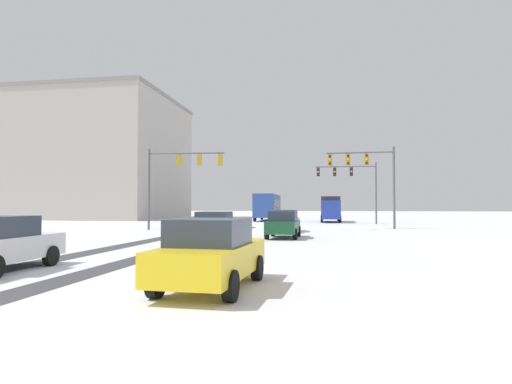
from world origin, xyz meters
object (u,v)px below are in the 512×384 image
Objects in this scene: traffic_signal_far_right at (351,179)px; car_silver_lead at (286,221)px; traffic_signal_near_right at (367,169)px; traffic_signal_near_left at (179,170)px; car_dark_green_second at (283,224)px; box_truck_delivery at (330,208)px; bus_oncoming at (268,205)px; office_building_far_left_block at (91,159)px; car_yellow_cab_fifth at (211,253)px; car_grey_third at (215,227)px.

car_silver_lead is at bearing -111.22° from traffic_signal_far_right.
traffic_signal_near_left is at bearing -172.93° from traffic_signal_near_right.
box_truck_delivery is (3.02, 25.72, 0.82)m from car_dark_green_second.
car_dark_green_second is 25.91m from box_truck_delivery.
bus_oncoming is 29.83m from office_building_far_left_block.
bus_oncoming is 8.90m from box_truck_delivery.
car_yellow_cab_fifth is (-5.77, -24.40, -3.95)m from traffic_signal_near_right.
traffic_signal_near_right is 11.15m from car_dark_green_second.
car_yellow_cab_fifth is 0.38× the size of bus_oncoming.
traffic_signal_near_left is at bearing -122.71° from box_truck_delivery.
traffic_signal_near_right is at bearing -87.60° from traffic_signal_far_right.
car_grey_third is at bearing -61.73° from traffic_signal_near_left.
traffic_signal_near_right is 1.57× the size of car_silver_lead.
box_truck_delivery is at bearing 78.30° from car_grey_third.
traffic_signal_near_right is 11.94m from traffic_signal_far_right.
car_dark_green_second is at bearing -80.37° from bus_oncoming.
traffic_signal_far_right is 26.39m from car_grey_third.
car_yellow_cab_fifth is at bearing -83.79° from bus_oncoming.
car_yellow_cab_fifth is at bearing -68.40° from traffic_signal_near_left.
traffic_signal_far_right is at bearing 92.40° from traffic_signal_near_right.
car_grey_third is 0.37× the size of bus_oncoming.
box_truck_delivery is at bearing -14.30° from office_building_far_left_block.
traffic_signal_near_left is 24.60m from car_yellow_cab_fifth.
traffic_signal_near_left is at bearing -49.01° from office_building_far_left_block.
car_grey_third is (-8.30, -24.73, -3.99)m from traffic_signal_far_right.
car_yellow_cab_fifth is 41.48m from box_truck_delivery.
car_grey_third is at bearing -108.56° from traffic_signal_far_right.
car_yellow_cab_fifth is 61.21m from office_building_far_left_block.
traffic_signal_far_right is 21.69m from car_dark_green_second.
office_building_far_left_block is (-30.30, 39.05, 8.37)m from car_grey_third.
car_dark_green_second is at bearing -104.02° from traffic_signal_far_right.
car_yellow_cab_fifth is 45.45m from bus_oncoming.
car_grey_third is 0.56× the size of box_truck_delivery.
car_yellow_cab_fifth is at bearing -56.65° from office_building_far_left_block.
bus_oncoming reaches higher than car_grey_third.
car_silver_lead is (8.58, -0.73, -3.98)m from traffic_signal_near_left.
bus_oncoming reaches higher than car_dark_green_second.
office_building_far_left_block reaches higher than traffic_signal_far_right.
bus_oncoming is at bearing 96.21° from car_yellow_cab_fifth.
box_truck_delivery is 38.38m from office_building_far_left_block.
traffic_signal_far_right is 13.78m from bus_oncoming.
traffic_signal_near_left reaches higher than car_dark_green_second.
traffic_signal_far_right reaches higher than car_grey_third.
traffic_signal_near_right is 1.58× the size of car_dark_green_second.
car_grey_third is 0.16× the size of office_building_far_left_block.
traffic_signal_far_right is 41.41m from office_building_far_left_block.
traffic_signal_near_right is at bearing -81.14° from box_truck_delivery.
traffic_signal_near_left is 0.88× the size of box_truck_delivery.
car_grey_third and car_yellow_cab_fifth have the same top height.
box_truck_delivery is at bearing 85.68° from car_yellow_cab_fifth.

